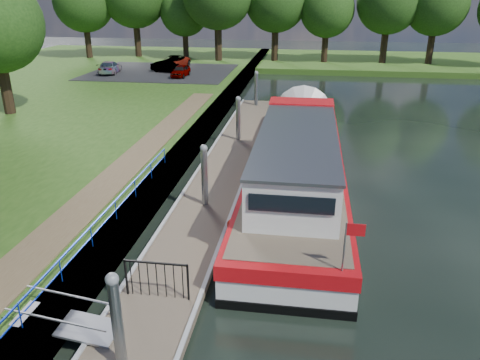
# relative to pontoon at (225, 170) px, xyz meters

# --- Properties ---
(bank_edge) EXTENTS (1.10, 90.00, 0.78)m
(bank_edge) POSITION_rel_pontoon_xyz_m (-2.55, 2.00, 0.20)
(bank_edge) COLOR #473D2D
(bank_edge) RESTS_ON ground
(far_bank) EXTENTS (60.00, 18.00, 0.60)m
(far_bank) POSITION_rel_pontoon_xyz_m (12.00, 39.00, 0.12)
(far_bank) COLOR #2A4F16
(far_bank) RESTS_ON ground
(footpath) EXTENTS (1.60, 40.00, 0.05)m
(footpath) POSITION_rel_pontoon_xyz_m (-4.40, -5.00, 0.62)
(footpath) COLOR brown
(footpath) RESTS_ON riverbank
(carpark) EXTENTS (14.00, 12.00, 0.06)m
(carpark) POSITION_rel_pontoon_xyz_m (-11.00, 25.00, 0.62)
(carpark) COLOR black
(carpark) RESTS_ON riverbank
(blue_fence) EXTENTS (0.04, 18.04, 0.72)m
(blue_fence) POSITION_rel_pontoon_xyz_m (-2.75, -10.00, 1.13)
(blue_fence) COLOR #0C2DBF
(blue_fence) RESTS_ON riverbank
(pontoon) EXTENTS (2.50, 30.00, 0.56)m
(pontoon) POSITION_rel_pontoon_xyz_m (0.00, 0.00, 0.00)
(pontoon) COLOR brown
(pontoon) RESTS_ON ground
(mooring_piles) EXTENTS (0.30, 27.30, 3.55)m
(mooring_piles) POSITION_rel_pontoon_xyz_m (0.00, 0.00, 1.10)
(mooring_piles) COLOR gray
(mooring_piles) RESTS_ON ground
(gangway) EXTENTS (2.58, 1.00, 0.92)m
(gangway) POSITION_rel_pontoon_xyz_m (-1.85, -12.50, 0.44)
(gangway) COLOR #A5A8AD
(gangway) RESTS_ON ground
(gate_panel) EXTENTS (1.85, 0.05, 1.15)m
(gate_panel) POSITION_rel_pontoon_xyz_m (-0.00, -10.80, 0.97)
(gate_panel) COLOR black
(gate_panel) RESTS_ON ground
(barge) EXTENTS (4.36, 21.15, 4.78)m
(barge) POSITION_rel_pontoon_xyz_m (3.60, -0.17, 0.90)
(barge) COLOR black
(barge) RESTS_ON ground
(car_a) EXTENTS (1.40, 3.22, 1.08)m
(car_a) POSITION_rel_pontoon_xyz_m (-8.27, 22.37, 1.19)
(car_a) COLOR #999999
(car_a) RESTS_ON carpark
(car_b) EXTENTS (3.61, 2.31, 1.12)m
(car_b) POSITION_rel_pontoon_xyz_m (-10.25, 24.62, 1.21)
(car_b) COLOR #999999
(car_b) RESTS_ON carpark
(car_c) EXTENTS (2.32, 4.31, 1.19)m
(car_c) POSITION_rel_pontoon_xyz_m (-15.72, 23.22, 1.25)
(car_c) COLOR #999999
(car_c) RESTS_ON carpark
(car_d) EXTENTS (2.85, 5.03, 1.32)m
(car_d) POSITION_rel_pontoon_xyz_m (-10.28, 26.91, 1.31)
(car_d) COLOR #999999
(car_d) RESTS_ON carpark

